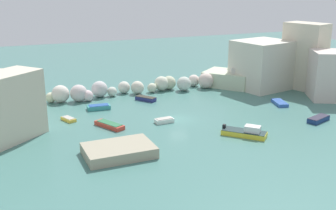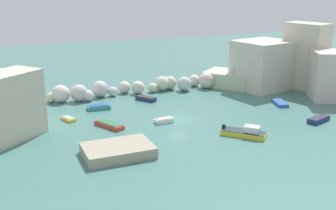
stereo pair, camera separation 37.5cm
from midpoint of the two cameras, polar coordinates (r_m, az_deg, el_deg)
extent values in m
plane|color=#447870|center=(56.81, 1.23, -1.95)|extent=(160.00, 160.00, 0.00)
cube|color=beige|center=(51.89, -21.71, -0.31)|extent=(9.52, 8.99, 8.06)
cube|color=beige|center=(83.84, 18.25, 4.24)|extent=(5.49, 5.94, 2.61)
cube|color=beige|center=(75.42, 8.20, 3.61)|extent=(9.91, 10.21, 2.64)
cube|color=beige|center=(74.29, 12.70, 5.43)|extent=(10.23, 9.65, 8.37)
cube|color=beige|center=(75.76, 18.15, 6.41)|extent=(5.90, 7.83, 11.43)
cube|color=beige|center=(76.00, 10.50, 3.99)|extent=(7.52, 7.24, 3.65)
cube|color=beige|center=(70.87, 22.01, 3.81)|extent=(9.60, 8.96, 7.70)
sphere|color=beige|center=(66.82, -16.01, 0.99)|extent=(1.64, 1.64, 1.64)
sphere|color=silver|center=(66.45, -14.77, 1.49)|extent=(2.74, 2.74, 2.74)
sphere|color=beige|center=(66.33, -12.36, 1.61)|extent=(2.68, 2.68, 2.68)
sphere|color=silver|center=(66.30, -11.19, 1.27)|extent=(1.78, 1.78, 1.78)
sphere|color=silver|center=(68.29, -9.58, 2.18)|extent=(2.64, 2.64, 2.64)
sphere|color=silver|center=(68.53, -7.86, 1.85)|extent=(1.58, 1.58, 1.58)
sphere|color=silver|center=(70.16, -6.24, 2.44)|extent=(2.02, 2.02, 2.02)
sphere|color=beige|center=(69.49, -4.39, 2.42)|extent=(2.19, 2.19, 2.19)
sphere|color=beige|center=(70.32, -2.37, 2.38)|extent=(1.61, 1.61, 1.61)
sphere|color=beige|center=(71.44, -1.05, 2.99)|extent=(2.50, 2.50, 2.50)
sphere|color=beige|center=(72.24, 0.00, 3.10)|extent=(2.37, 2.37, 2.37)
sphere|color=silver|center=(71.40, 2.06, 2.96)|extent=(2.45, 2.45, 2.45)
sphere|color=silver|center=(74.66, 3.43, 3.40)|extent=(2.09, 2.09, 2.09)
sphere|color=beige|center=(73.31, 5.12, 3.37)|extent=(2.73, 2.73, 2.73)
sphere|color=beige|center=(75.29, 6.98, 3.23)|extent=(1.60, 1.60, 1.60)
sphere|color=silver|center=(75.84, 7.73, 3.67)|extent=(2.56, 2.56, 2.56)
sphere|color=beige|center=(77.53, 9.09, 3.71)|extent=(2.08, 2.08, 2.08)
cube|color=#A29980|center=(45.31, -7.03, -6.25)|extent=(7.49, 5.21, 1.15)
cube|color=#325CB3|center=(65.71, 14.99, 0.29)|extent=(2.46, 3.81, 0.50)
cube|color=yellow|center=(51.43, 10.24, -3.89)|extent=(5.04, 5.18, 0.60)
cube|color=#1C3031|center=(51.32, 10.26, -3.54)|extent=(4.94, 5.07, 0.06)
cube|color=silver|center=(50.98, 11.38, -3.29)|extent=(2.17, 2.19, 0.82)
cube|color=black|center=(51.85, 7.55, -2.94)|extent=(0.57, 0.56, 0.50)
cube|color=teal|center=(61.87, -9.70, -0.33)|extent=(3.43, 1.78, 0.61)
cube|color=#234C93|center=(61.77, -9.71, -0.02)|extent=(2.92, 1.51, 0.08)
cube|color=navy|center=(65.61, -3.26, 0.86)|extent=(2.92, 3.40, 0.59)
cube|color=#2F2D23|center=(65.52, -3.26, 1.13)|extent=(2.86, 3.33, 0.06)
cube|color=navy|center=(59.30, 19.87, -1.86)|extent=(3.91, 2.52, 0.60)
cube|color=#232033|center=(59.21, 19.90, -1.56)|extent=(3.83, 2.47, 0.06)
cube|color=#CC4031|center=(54.17, -8.27, -2.77)|extent=(3.24, 4.62, 0.53)
cube|color=#2D7047|center=(54.07, -8.29, -2.47)|extent=(2.75, 3.93, 0.08)
cube|color=yellow|center=(57.69, -13.74, -1.93)|extent=(1.87, 2.56, 0.41)
cube|color=#ADA89E|center=(57.62, -13.75, -1.70)|extent=(1.59, 2.18, 0.08)
cube|color=white|center=(55.29, -0.72, -2.17)|extent=(2.55, 1.33, 0.55)
cube|color=#ADA89E|center=(55.19, -0.72, -1.87)|extent=(2.16, 1.13, 0.08)
camera|label=1|loc=(0.19, -90.18, -0.05)|focal=44.20mm
camera|label=2|loc=(0.19, 89.82, 0.05)|focal=44.20mm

